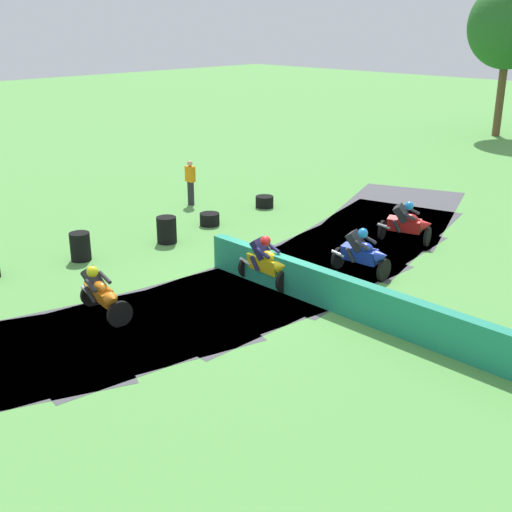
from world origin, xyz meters
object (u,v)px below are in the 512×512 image
Objects in this scene: tire_stack_far at (210,219)px; track_marshal at (190,183)px; motorcycle_lead_orange at (101,292)px; motorcycle_trailing_blue at (362,253)px; tire_stack_mid_b at (167,230)px; motorcycle_chase_yellow at (266,262)px; tire_stack_mid_a at (80,246)px; tire_stack_extra_a at (264,202)px; motorcycle_fourth_red at (407,223)px.

track_marshal is at bearing 153.40° from tire_stack_far.
motorcycle_trailing_blue is at bearing 67.21° from motorcycle_lead_orange.
tire_stack_mid_b is at bearing 126.50° from motorcycle_lead_orange.
tire_stack_mid_b is at bearing 175.60° from motorcycle_chase_yellow.
tire_stack_far is at bearing 89.02° from tire_stack_mid_a.
tire_stack_extra_a is 0.40× the size of track_marshal.
tire_stack_far is at bearing 153.73° from motorcycle_chase_yellow.
motorcycle_fourth_red is at bearing 27.41° from tire_stack_far.
motorcycle_trailing_blue reaches higher than tire_stack_mid_a.
motorcycle_trailing_blue is 7.17m from tire_stack_extra_a.
track_marshal is (-2.37, 1.19, 0.62)m from tire_stack_far.
motorcycle_chase_yellow is at bearing -26.37° from track_marshal.
motorcycle_chase_yellow is (1.32, 3.99, 0.03)m from motorcycle_lead_orange.
motorcycle_lead_orange is at bearing -112.79° from motorcycle_trailing_blue.
tire_stack_extra_a is at bearing 112.62° from motorcycle_lead_orange.
motorcycle_chase_yellow is 5.40m from motorcycle_fourth_red.
motorcycle_trailing_blue reaches higher than tire_stack_far.
tire_stack_far is at bearing -152.59° from motorcycle_fourth_red.
track_marshal is (-6.00, 7.61, 0.19)m from motorcycle_lead_orange.
motorcycle_chase_yellow reaches higher than tire_stack_far.
motorcycle_fourth_red is (2.01, 9.35, 0.02)m from motorcycle_lead_orange.
track_marshal is (-8.00, -1.73, 0.17)m from motorcycle_fourth_red.
motorcycle_trailing_blue is at bearing 59.99° from motorcycle_chase_yellow.
motorcycle_chase_yellow is at bearing -45.55° from tire_stack_extra_a.
motorcycle_lead_orange is at bearing -67.38° from tire_stack_extra_a.
tire_stack_mid_b is at bearing 79.46° from tire_stack_mid_a.
tire_stack_far is (-0.41, 2.09, -0.20)m from tire_stack_mid_b.
track_marshal is at bearing 111.10° from tire_stack_mid_a.
tire_stack_extra_a is at bearing 94.80° from tire_stack_far.
tire_stack_mid_b is 4.98m from tire_stack_extra_a.
motorcycle_lead_orange is at bearing -60.59° from tire_stack_far.
motorcycle_chase_yellow is at bearing -97.31° from motorcycle_fourth_red.
motorcycle_fourth_red is at bearing 77.88° from motorcycle_lead_orange.
tire_stack_extra_a is (-5.87, -0.08, -0.45)m from motorcycle_fourth_red.
tire_stack_extra_a is at bearing 134.45° from motorcycle_chase_yellow.
tire_stack_far is at bearing 178.38° from motorcycle_trailing_blue.
tire_stack_mid_a is (-5.71, -7.67, -0.25)m from motorcycle_fourth_red.
motorcycle_lead_orange is 5.40m from tire_stack_mid_b.
tire_stack_far is at bearing 101.20° from tire_stack_mid_b.
motorcycle_trailing_blue is 6.27m from tire_stack_far.
motorcycle_lead_orange is at bearing -24.31° from tire_stack_mid_a.
motorcycle_lead_orange is 2.13× the size of tire_stack_mid_a.
motorcycle_trailing_blue is at bearing -9.00° from track_marshal.
motorcycle_lead_orange reaches higher than tire_stack_far.
tire_stack_mid_b is (0.50, 2.66, -0.00)m from tire_stack_mid_a.
motorcycle_trailing_blue is 8.73m from track_marshal.
motorcycle_chase_yellow is at bearing 24.73° from tire_stack_mid_a.
tire_stack_mid_b is 4.32m from track_marshal.
track_marshal reaches higher than motorcycle_trailing_blue.
motorcycle_trailing_blue is at bearing -78.70° from motorcycle_fourth_red.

